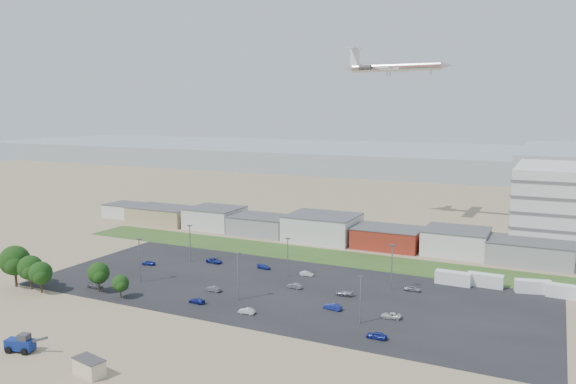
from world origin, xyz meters
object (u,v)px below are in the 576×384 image
Objects in this scene: parked_car_3 at (197,301)px; tree_far_left at (15,264)px; airliner at (396,67)px; parked_car_7 at (294,286)px; parked_car_11 at (307,274)px; parked_car_1 at (333,307)px; parked_car_0 at (391,316)px; parked_car_6 at (264,267)px; parked_car_2 at (377,335)px; box_trailer_a at (453,278)px; parked_car_5 at (148,263)px; parked_car_10 at (95,285)px; portable_shed at (89,367)px; parked_car_9 at (214,261)px; parked_car_4 at (213,289)px; parked_car_8 at (413,288)px; parked_car_12 at (344,293)px; telehandler at (20,343)px; parked_car_13 at (247,311)px.

tree_far_left is at bearing -75.38° from parked_car_3.
parked_car_3 is at bearing -96.19° from airliner.
parked_car_11 is (-1.46, 10.51, -0.02)m from parked_car_7.
tree_far_left reaches higher than parked_car_1.
parked_car_0 reaches higher than parked_car_6.
parked_car_2 is (0.39, -11.21, 0.09)m from parked_car_0.
box_trailer_a is 79.77m from parked_car_5.
parked_car_5 is at bearing -104.49° from parked_car_2.
parked_car_11 is (41.26, 30.79, -0.05)m from parked_car_10.
parked_car_7 is at bearing 89.90° from portable_shed.
parked_car_4 is at bearing -140.29° from parked_car_9.
parked_car_9 reaches higher than parked_car_8.
portable_shed reaches higher than parked_car_12.
portable_shed is 1.35× the size of parked_car_0.
parked_car_5 is at bearing -120.14° from parked_car_3.
parked_car_2 reaches higher than parked_car_11.
telehandler is at bearing 9.61° from parked_car_5.
parked_car_10 is at bearing 109.82° from parked_car_8.
parked_car_1 is 1.15× the size of parked_car_11.
tree_far_left is 3.06× the size of parked_car_5.
telehandler is 35.43m from parked_car_10.
parked_car_0 is 1.18× the size of parked_car_11.
parked_car_5 reaches higher than parked_car_3.
telehandler is at bearing -12.62° from parked_car_4.
parked_car_12 reaches higher than parked_car_11.
parked_car_8 is at bearing -85.13° from parked_car_6.
box_trailer_a is 2.36× the size of parked_car_13.
parked_car_11 is at bearing -135.78° from parked_car_2.
parked_car_7 is 10.61m from parked_car_11.
parked_car_10 is at bearing 22.63° from tree_far_left.
parked_car_1 is 1.10× the size of parked_car_7.
parked_car_5 is 21.31m from parked_car_10.
parked_car_0 is (26.31, -96.03, -56.56)m from airliner.
parked_car_11 is (-0.91, -76.68, -56.56)m from airliner.
telehandler is 2.11× the size of parked_car_8.
parked_car_6 is at bearing 80.10° from parked_car_11.
parked_car_1 is 9.50m from parked_car_12.
parked_car_7 is at bearing 125.75° from parked_car_4.
parked_car_13 is at bearing -41.67° from parked_car_12.
parked_car_4 is at bearing 60.53° from telehandler.
parked_car_2 is at bearing -98.65° from box_trailer_a.
parked_car_3 is 0.90× the size of parked_car_10.
portable_shed is 35.55m from parked_car_3.
parked_car_13 is (8.91, 34.54, -0.81)m from portable_shed.
parked_car_8 is 16.60m from parked_car_12.
tree_far_left is 2.94× the size of parked_car_2.
telehandler is 63.31m from parked_car_2.
parked_car_5 is at bearing -96.20° from parked_car_12.
airliner reaches higher than parked_car_9.
portable_shed reaches higher than parked_car_9.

